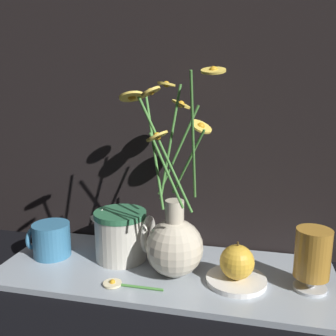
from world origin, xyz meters
TOP-DOWN VIEW (x-y plane):
  - ground_plane at (0.00, 0.00)m, footprint 6.00×6.00m
  - shelf at (0.00, 0.00)m, footprint 0.69×0.27m
  - backdrop_wall at (0.00, 0.15)m, footprint 1.19×0.02m
  - vase_with_flowers at (0.02, -0.02)m, footprint 0.19×0.22m
  - yellow_mug at (-0.26, 0.01)m, footprint 0.09×0.08m
  - ceramic_pitcher at (-0.10, 0.03)m, footprint 0.14×0.11m
  - tea_glass at (0.28, -0.02)m, footprint 0.06×0.06m
  - saucer_plate at (0.15, -0.02)m, footprint 0.12×0.12m
  - orange_fruit at (0.15, -0.02)m, footprint 0.07×0.07m
  - loose_daisy at (-0.07, -0.08)m, footprint 0.12×0.04m

SIDE VIEW (x-z plane):
  - ground_plane at x=0.00m, z-range 0.00..0.00m
  - shelf at x=0.00m, z-range 0.00..0.01m
  - loose_daisy at x=-0.07m, z-range 0.01..0.02m
  - saucer_plate at x=0.15m, z-range 0.01..0.02m
  - yellow_mug at x=-0.26m, z-range 0.01..0.09m
  - orange_fruit at x=0.15m, z-range 0.02..0.09m
  - ceramic_pitcher at x=-0.10m, z-range 0.01..0.13m
  - tea_glass at x=0.28m, z-range 0.02..0.14m
  - vase_with_flowers at x=0.02m, z-range -0.11..0.29m
  - backdrop_wall at x=0.00m, z-range 0.00..1.10m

